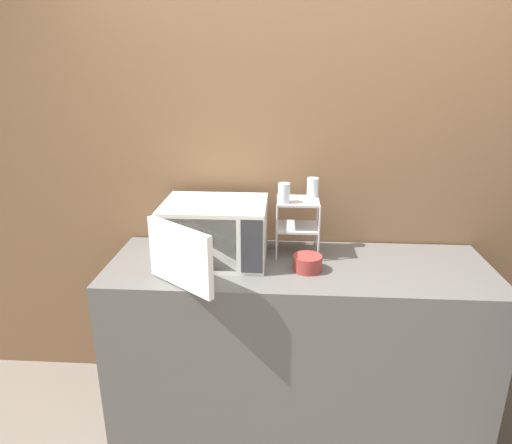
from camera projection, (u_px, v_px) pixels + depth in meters
The scene contains 7 objects.
wall_back at pixel (299, 175), 2.56m from camera, with size 8.00×0.06×2.60m.
counter at pixel (296, 341), 2.49m from camera, with size 1.96×0.65×0.92m.
microwave at pixel (214, 232), 2.35m from camera, with size 0.55×0.68×0.31m.
dish_rack at pixel (298, 215), 2.41m from camera, with size 0.23×0.21×0.30m.
glass_front_left at pixel (284, 193), 2.31m from camera, with size 0.06×0.06×0.10m.
glass_back_right at pixel (313, 187), 2.42m from camera, with size 0.06×0.06×0.10m.
bowl at pixel (307, 263), 2.26m from camera, with size 0.14×0.14×0.08m.
Camera 1 is at (-0.08, -1.82, 1.89)m, focal length 32.00 mm.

